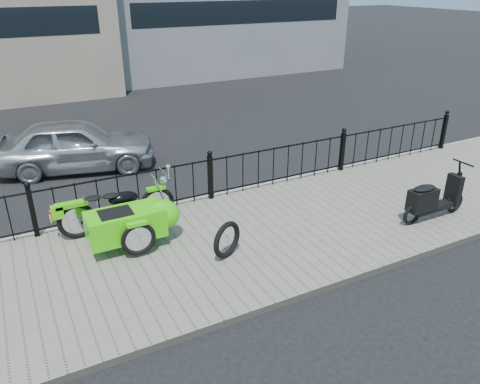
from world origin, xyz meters
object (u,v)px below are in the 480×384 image
spare_tire (227,240)px  sedan_car (75,145)px  scooter (432,200)px  motorcycle_sidecar (134,218)px

spare_tire → sedan_car: bearing=104.8°
spare_tire → scooter: bearing=-8.4°
spare_tire → sedan_car: (-1.47, 5.58, 0.20)m
scooter → spare_tire: scooter is taller
scooter → spare_tire: 4.15m
scooter → sedan_car: bearing=132.1°
motorcycle_sidecar → sedan_car: bearing=93.0°
motorcycle_sidecar → spare_tire: size_ratio=3.48×
motorcycle_sidecar → sedan_car: size_ratio=0.60×
motorcycle_sidecar → sedan_car: 4.38m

